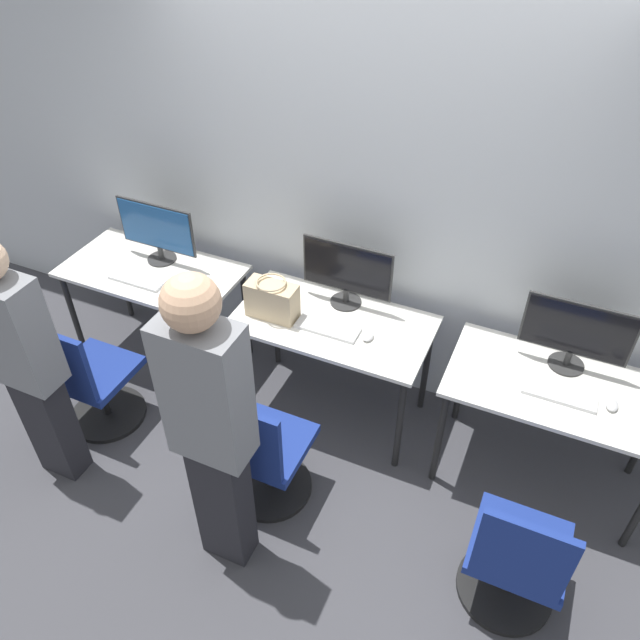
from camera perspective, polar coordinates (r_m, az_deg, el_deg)
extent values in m
plane|color=#3D3D42|center=(3.98, -0.75, -11.06)|extent=(20.00, 20.00, 0.00)
cube|color=#B7BCC1|center=(3.63, 4.13, 11.93)|extent=(12.00, 0.05, 2.80)
cube|color=silver|center=(4.23, -15.17, 4.36)|extent=(1.16, 0.62, 0.02)
cylinder|color=black|center=(4.61, -21.55, 0.24)|extent=(0.04, 0.04, 0.72)
cylinder|color=black|center=(4.03, -10.41, -3.66)|extent=(0.04, 0.04, 0.72)
cylinder|color=black|center=(4.90, -17.62, 3.79)|extent=(0.04, 0.04, 0.72)
cylinder|color=black|center=(4.35, -6.76, 0.62)|extent=(0.04, 0.04, 0.72)
cylinder|color=#2D2D2D|center=(4.29, -14.24, 5.45)|extent=(0.19, 0.19, 0.01)
cylinder|color=#2D2D2D|center=(4.27, -14.35, 6.01)|extent=(0.04, 0.04, 0.09)
cube|color=#2D2D2D|center=(4.17, -14.74, 8.26)|extent=(0.56, 0.01, 0.32)
cube|color=navy|center=(4.16, -14.80, 8.20)|extent=(0.53, 0.01, 0.30)
cube|color=silver|center=(4.13, -16.29, 3.63)|extent=(0.37, 0.14, 0.02)
ellipsoid|color=silver|center=(3.99, -13.42, 2.90)|extent=(0.06, 0.09, 0.03)
cylinder|color=black|center=(4.34, -18.75, -8.12)|extent=(0.48, 0.48, 0.03)
cylinder|color=black|center=(4.21, -19.27, -6.39)|extent=(0.04, 0.04, 0.34)
cube|color=navy|center=(4.08, -19.85, -4.46)|extent=(0.44, 0.44, 0.05)
cube|color=navy|center=(3.82, -22.55, -3.68)|extent=(0.40, 0.04, 0.44)
cube|color=#232328|center=(3.90, -23.35, -8.72)|extent=(0.25, 0.16, 0.74)
cube|color=slate|center=(3.45, -26.24, -0.97)|extent=(0.36, 0.20, 0.64)
cube|color=silver|center=(3.66, 1.20, -0.26)|extent=(1.16, 0.62, 0.02)
cylinder|color=black|center=(3.93, -7.55, -4.65)|extent=(0.04, 0.04, 0.72)
cylinder|color=black|center=(3.62, 7.28, -9.45)|extent=(0.04, 0.04, 0.72)
cylinder|color=black|center=(4.26, -4.04, -0.19)|extent=(0.04, 0.04, 0.72)
cylinder|color=black|center=(3.98, 9.68, -4.19)|extent=(0.04, 0.04, 0.72)
cylinder|color=#2D2D2D|center=(3.79, 2.38, 1.69)|extent=(0.19, 0.19, 0.01)
cylinder|color=#2D2D2D|center=(3.76, 2.40, 2.29)|extent=(0.04, 0.04, 0.09)
cube|color=#2D2D2D|center=(3.65, 2.51, 4.76)|extent=(0.56, 0.01, 0.32)
cube|color=black|center=(3.64, 2.46, 4.69)|extent=(0.53, 0.01, 0.30)
cube|color=silver|center=(3.59, 0.71, -0.71)|extent=(0.37, 0.14, 0.02)
ellipsoid|color=silver|center=(3.53, 4.41, -1.50)|extent=(0.06, 0.09, 0.03)
cylinder|color=black|center=(3.77, -4.53, -14.85)|extent=(0.48, 0.48, 0.03)
cylinder|color=black|center=(3.62, -4.68, -13.13)|extent=(0.04, 0.04, 0.34)
cube|color=navy|center=(3.47, -4.85, -11.16)|extent=(0.44, 0.44, 0.05)
cube|color=navy|center=(3.17, -6.83, -10.90)|extent=(0.40, 0.04, 0.44)
cube|color=#232328|center=(3.26, -8.79, -16.03)|extent=(0.25, 0.16, 0.83)
cube|color=slate|center=(2.66, -10.42, -6.54)|extent=(0.36, 0.20, 0.72)
sphere|color=tan|center=(2.35, -11.76, 1.57)|extent=(0.23, 0.23, 0.23)
cube|color=silver|center=(3.50, 21.13, -5.81)|extent=(1.16, 0.62, 0.02)
cylinder|color=black|center=(3.59, 10.85, -10.51)|extent=(0.04, 0.04, 0.72)
cylinder|color=black|center=(3.95, 12.91, -5.10)|extent=(0.04, 0.04, 0.72)
cylinder|color=#2D2D2D|center=(3.62, 21.56, -3.78)|extent=(0.19, 0.19, 0.01)
cylinder|color=#2D2D2D|center=(3.59, 21.74, -3.19)|extent=(0.04, 0.04, 0.09)
cube|color=#2D2D2D|center=(3.47, 22.51, -0.78)|extent=(0.56, 0.01, 0.32)
cube|color=black|center=(3.47, 22.49, -0.86)|extent=(0.53, 0.01, 0.30)
cube|color=silver|center=(3.44, 21.07, -6.29)|extent=(0.37, 0.14, 0.02)
ellipsoid|color=silver|center=(3.47, 25.15, -7.05)|extent=(0.06, 0.09, 0.03)
cylinder|color=black|center=(3.57, 16.47, -22.45)|extent=(0.48, 0.48, 0.03)
cylinder|color=black|center=(3.41, 17.08, -20.94)|extent=(0.04, 0.04, 0.34)
cube|color=navy|center=(3.24, 17.77, -19.19)|extent=(0.44, 0.44, 0.05)
cube|color=navy|center=(2.93, 18.02, -19.86)|extent=(0.40, 0.04, 0.44)
cube|color=tan|center=(3.64, -4.40, 1.80)|extent=(0.30, 0.14, 0.22)
torus|color=tan|center=(3.56, -4.51, 3.46)|extent=(0.18, 0.18, 0.01)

